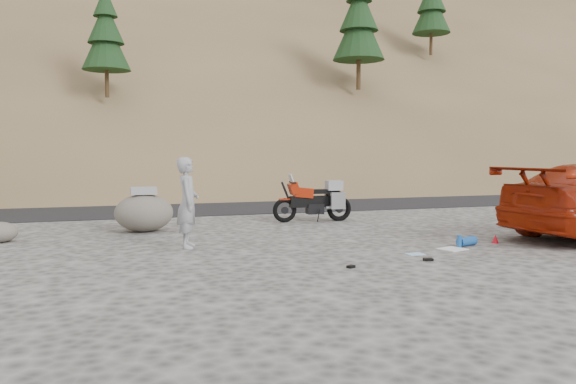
# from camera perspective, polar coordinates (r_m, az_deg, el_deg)

# --- Properties ---
(ground) EXTENTS (140.00, 140.00, 0.00)m
(ground) POSITION_cam_1_polar(r_m,az_deg,el_deg) (11.79, 2.66, -5.16)
(ground) COLOR #423F3D
(ground) RESTS_ON ground
(road) EXTENTS (120.00, 7.00, 0.05)m
(road) POSITION_cam_1_polar(r_m,az_deg,el_deg) (20.39, -6.29, -1.29)
(road) COLOR black
(road) RESTS_ON ground
(hillside) EXTENTS (120.00, 73.00, 46.72)m
(hillside) POSITION_cam_1_polar(r_m,az_deg,el_deg) (52.73, -13.69, 13.95)
(hillside) COLOR brown
(hillside) RESTS_ON ground
(motorcycle) EXTENTS (2.24, 0.71, 1.33)m
(motorcycle) POSITION_cam_1_polar(r_m,az_deg,el_deg) (15.32, 2.88, -0.90)
(motorcycle) COLOR black
(motorcycle) RESTS_ON ground
(man) EXTENTS (0.55, 0.73, 1.79)m
(man) POSITION_cam_1_polar(r_m,az_deg,el_deg) (11.34, -10.10, -5.59)
(man) COLOR #97979C
(man) RESTS_ON ground
(boulder) EXTENTS (1.58, 1.42, 1.07)m
(boulder) POSITION_cam_1_polar(r_m,az_deg,el_deg) (13.79, -14.43, -1.99)
(boulder) COLOR #565149
(boulder) RESTS_ON ground
(small_rock) EXTENTS (0.83, 0.78, 0.43)m
(small_rock) POSITION_cam_1_polar(r_m,az_deg,el_deg) (13.23, -27.25, -3.65)
(small_rock) COLOR #565149
(small_rock) RESTS_ON ground
(gear_white_cloth) EXTENTS (0.58, 0.55, 0.02)m
(gear_white_cloth) POSITION_cam_1_polar(r_m,az_deg,el_deg) (11.42, 16.35, -5.58)
(gear_white_cloth) COLOR white
(gear_white_cloth) RESTS_ON ground
(gear_blue_mat) EXTENTS (0.49, 0.31, 0.18)m
(gear_blue_mat) POSITION_cam_1_polar(r_m,az_deg,el_deg) (11.93, 17.71, -4.79)
(gear_blue_mat) COLOR #19509A
(gear_blue_mat) RESTS_ON ground
(gear_bottle) EXTENTS (0.11, 0.11, 0.25)m
(gear_bottle) POSITION_cam_1_polar(r_m,az_deg,el_deg) (11.64, 17.01, -4.83)
(gear_bottle) COLOR #19509A
(gear_bottle) RESTS_ON ground
(gear_funnel) EXTENTS (0.15, 0.15, 0.18)m
(gear_funnel) POSITION_cam_1_polar(r_m,az_deg,el_deg) (12.47, 20.32, -4.48)
(gear_funnel) COLOR red
(gear_funnel) RESTS_ON ground
(gear_glove_a) EXTENTS (0.18, 0.15, 0.05)m
(gear_glove_a) POSITION_cam_1_polar(r_m,az_deg,el_deg) (10.13, 14.05, -6.66)
(gear_glove_a) COLOR black
(gear_glove_a) RESTS_ON ground
(gear_glove_b) EXTENTS (0.16, 0.14, 0.04)m
(gear_glove_b) POSITION_cam_1_polar(r_m,az_deg,el_deg) (9.30, 6.41, -7.54)
(gear_glove_b) COLOR black
(gear_glove_b) RESTS_ON ground
(gear_blue_cloth) EXTENTS (0.33, 0.24, 0.01)m
(gear_blue_cloth) POSITION_cam_1_polar(r_m,az_deg,el_deg) (10.70, 12.79, -6.17)
(gear_blue_cloth) COLOR #98CAEB
(gear_blue_cloth) RESTS_ON ground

